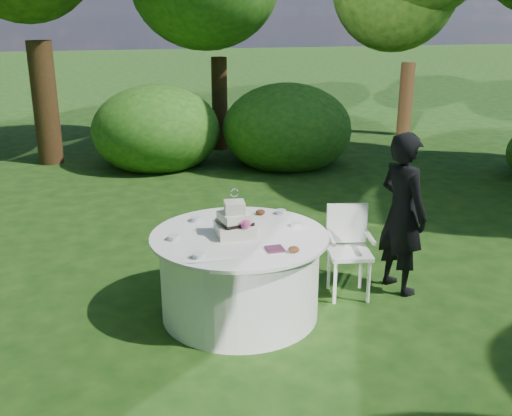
# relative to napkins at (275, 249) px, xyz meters

# --- Properties ---
(ground) EXTENTS (80.00, 80.00, 0.00)m
(ground) POSITION_rel_napkins_xyz_m (-0.20, 0.42, -0.78)
(ground) COLOR #13330E
(ground) RESTS_ON ground
(napkins) EXTENTS (0.14, 0.14, 0.02)m
(napkins) POSITION_rel_napkins_xyz_m (0.00, 0.00, 0.00)
(napkins) COLOR #4B2037
(napkins) RESTS_ON table
(feather_plume) EXTENTS (0.48, 0.07, 0.01)m
(feather_plume) POSITION_rel_napkins_xyz_m (-0.51, -0.08, -0.00)
(feather_plume) COLOR white
(feather_plume) RESTS_ON table
(guest) EXTENTS (0.51, 0.65, 1.58)m
(guest) POSITION_rel_napkins_xyz_m (1.43, 0.53, 0.01)
(guest) COLOR black
(guest) RESTS_ON ground
(table) EXTENTS (1.56, 1.56, 0.77)m
(table) POSITION_rel_napkins_xyz_m (-0.20, 0.42, -0.39)
(table) COLOR white
(table) RESTS_ON ground
(cake) EXTENTS (0.32, 0.34, 0.43)m
(cake) POSITION_rel_napkins_xyz_m (-0.23, 0.42, 0.10)
(cake) COLOR silver
(cake) RESTS_ON table
(chair) EXTENTS (0.47, 0.46, 0.88)m
(chair) POSITION_rel_napkins_xyz_m (0.91, 0.59, -0.26)
(chair) COLOR white
(chair) RESTS_ON ground
(votives) EXTENTS (1.22, 0.97, 0.04)m
(votives) POSITION_rel_napkins_xyz_m (-0.25, 0.53, 0.01)
(votives) COLOR silver
(votives) RESTS_ON table
(petal_cups) EXTENTS (0.10, 1.07, 0.05)m
(petal_cups) POSITION_rel_napkins_xyz_m (0.13, 0.41, 0.02)
(petal_cups) COLOR #562D16
(petal_cups) RESTS_ON table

